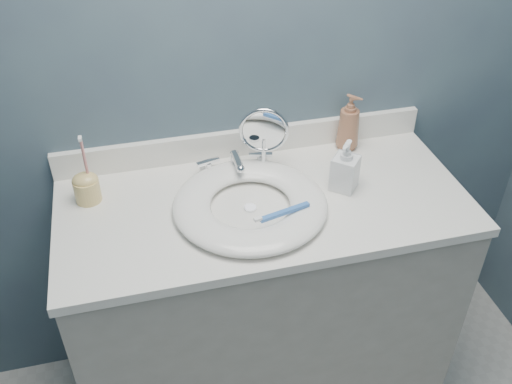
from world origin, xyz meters
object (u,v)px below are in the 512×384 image
object	(u,v)px
soap_bottle_amber	(349,122)
soap_bottle_clear	(346,165)
toothbrush_holder	(86,186)
makeup_mirror	(264,138)

from	to	relation	value
soap_bottle_amber	soap_bottle_clear	distance (m)	0.23
soap_bottle_clear	toothbrush_holder	world-z (taller)	toothbrush_holder
soap_bottle_clear	makeup_mirror	bearing A→B (deg)	-172.91
soap_bottle_amber	soap_bottle_clear	xyz separation A→B (m)	(-0.09, -0.21, -0.02)
soap_bottle_clear	toothbrush_holder	distance (m)	0.77
soap_bottle_amber	soap_bottle_clear	world-z (taller)	soap_bottle_amber
soap_bottle_clear	toothbrush_holder	bearing A→B (deg)	-148.53
soap_bottle_amber	soap_bottle_clear	bearing A→B (deg)	-152.85
makeup_mirror	soap_bottle_amber	bearing A→B (deg)	28.13
soap_bottle_clear	toothbrush_holder	size ratio (longest dim) A/B	0.74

